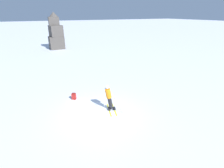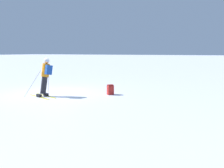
{
  "view_description": "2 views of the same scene",
  "coord_description": "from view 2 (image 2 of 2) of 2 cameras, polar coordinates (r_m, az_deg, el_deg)",
  "views": [
    {
      "loc": [
        -3.88,
        -9.16,
        6.09
      ],
      "look_at": [
        1.8,
        1.77,
        1.06
      ],
      "focal_mm": 28.0,
      "sensor_mm": 36.0,
      "label": 1
    },
    {
      "loc": [
        8.53,
        7.41,
        2.09
      ],
      "look_at": [
        0.64,
        3.57,
        0.8
      ],
      "focal_mm": 35.0,
      "sensor_mm": 36.0,
      "label": 2
    }
  ],
  "objects": [
    {
      "name": "ground_plane",
      "position": [
        11.5,
        -14.76,
        -2.4
      ],
      "size": [
        300.0,
        300.0,
        0.0
      ],
      "primitive_type": "plane",
      "color": "white"
    },
    {
      "name": "skier",
      "position": [
        10.79,
        -17.01,
        2.32
      ],
      "size": [
        1.25,
        1.78,
        1.85
      ],
      "rotation": [
        0.0,
        0.0,
        -0.3
      ],
      "color": "yellow",
      "rests_on": "ground"
    },
    {
      "name": "spare_backpack",
      "position": [
        10.78,
        -0.44,
        -1.5
      ],
      "size": [
        0.37,
        0.36,
        0.5
      ],
      "rotation": [
        0.0,
        0.0,
        2.45
      ],
      "color": "#AD231E",
      "rests_on": "ground"
    }
  ]
}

